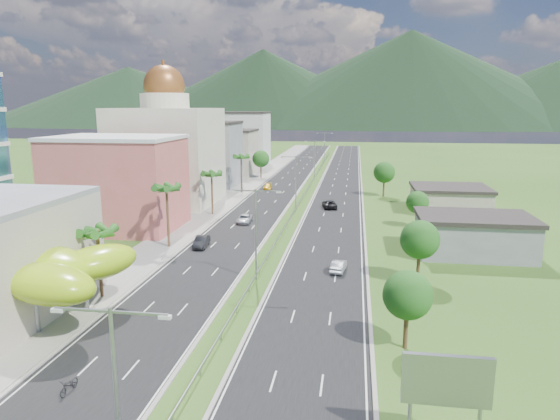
% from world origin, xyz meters
% --- Properties ---
extents(ground, '(500.00, 500.00, 0.00)m').
position_xyz_m(ground, '(0.00, 0.00, 0.00)').
color(ground, '#2D5119').
rests_on(ground, ground).
extents(road_left, '(11.00, 260.00, 0.04)m').
position_xyz_m(road_left, '(-7.50, 90.00, 0.02)').
color(road_left, black).
rests_on(road_left, ground).
extents(road_right, '(11.00, 260.00, 0.04)m').
position_xyz_m(road_right, '(7.50, 90.00, 0.02)').
color(road_right, black).
rests_on(road_right, ground).
extents(sidewalk_left, '(7.00, 260.00, 0.12)m').
position_xyz_m(sidewalk_left, '(-17.00, 90.00, 0.06)').
color(sidewalk_left, gray).
rests_on(sidewalk_left, ground).
extents(median_guardrail, '(0.10, 216.06, 0.76)m').
position_xyz_m(median_guardrail, '(0.00, 71.99, 0.62)').
color(median_guardrail, gray).
rests_on(median_guardrail, ground).
extents(streetlight_median_a, '(6.04, 0.25, 11.00)m').
position_xyz_m(streetlight_median_a, '(0.00, -25.00, 6.75)').
color(streetlight_median_a, gray).
rests_on(streetlight_median_a, ground).
extents(streetlight_median_b, '(6.04, 0.25, 11.00)m').
position_xyz_m(streetlight_median_b, '(0.00, 10.00, 6.75)').
color(streetlight_median_b, gray).
rests_on(streetlight_median_b, ground).
extents(streetlight_median_c, '(6.04, 0.25, 11.00)m').
position_xyz_m(streetlight_median_c, '(0.00, 50.00, 6.75)').
color(streetlight_median_c, gray).
rests_on(streetlight_median_c, ground).
extents(streetlight_median_d, '(6.04, 0.25, 11.00)m').
position_xyz_m(streetlight_median_d, '(0.00, 95.00, 6.75)').
color(streetlight_median_d, gray).
rests_on(streetlight_median_d, ground).
extents(streetlight_median_e, '(6.04, 0.25, 11.00)m').
position_xyz_m(streetlight_median_e, '(0.00, 140.00, 6.75)').
color(streetlight_median_e, gray).
rests_on(streetlight_median_e, ground).
extents(lime_canopy, '(18.00, 15.00, 7.40)m').
position_xyz_m(lime_canopy, '(-20.00, -4.00, 4.99)').
color(lime_canopy, '#96C212').
rests_on(lime_canopy, ground).
extents(pink_shophouse, '(20.00, 15.00, 15.00)m').
position_xyz_m(pink_shophouse, '(-28.00, 32.00, 7.50)').
color(pink_shophouse, '#C0594E').
rests_on(pink_shophouse, ground).
extents(domed_building, '(20.00, 20.00, 28.70)m').
position_xyz_m(domed_building, '(-28.00, 55.00, 11.35)').
color(domed_building, beige).
rests_on(domed_building, ground).
extents(midrise_grey, '(16.00, 15.00, 16.00)m').
position_xyz_m(midrise_grey, '(-27.00, 80.00, 8.00)').
color(midrise_grey, slate).
rests_on(midrise_grey, ground).
extents(midrise_beige, '(16.00, 15.00, 13.00)m').
position_xyz_m(midrise_beige, '(-27.00, 102.00, 6.50)').
color(midrise_beige, '#BDAE9B').
rests_on(midrise_beige, ground).
extents(midrise_white, '(16.00, 15.00, 18.00)m').
position_xyz_m(midrise_white, '(-27.00, 125.00, 9.00)').
color(midrise_white, silver).
rests_on(midrise_white, ground).
extents(billboard, '(5.20, 0.35, 6.20)m').
position_xyz_m(billboard, '(17.00, -18.00, 4.42)').
color(billboard, gray).
rests_on(billboard, ground).
extents(shed_near, '(15.00, 10.00, 5.00)m').
position_xyz_m(shed_near, '(28.00, 25.00, 2.50)').
color(shed_near, slate).
rests_on(shed_near, ground).
extents(shed_far, '(14.00, 12.00, 4.40)m').
position_xyz_m(shed_far, '(30.00, 55.00, 2.20)').
color(shed_far, '#BDAE9B').
rests_on(shed_far, ground).
extents(palm_tree_b, '(3.60, 3.60, 8.10)m').
position_xyz_m(palm_tree_b, '(-15.50, 2.00, 7.06)').
color(palm_tree_b, '#47301C').
rests_on(palm_tree_b, ground).
extents(palm_tree_c, '(3.60, 3.60, 9.60)m').
position_xyz_m(palm_tree_c, '(-15.50, 22.00, 8.50)').
color(palm_tree_c, '#47301C').
rests_on(palm_tree_c, ground).
extents(palm_tree_d, '(3.60, 3.60, 8.60)m').
position_xyz_m(palm_tree_d, '(-15.50, 45.00, 7.54)').
color(palm_tree_d, '#47301C').
rests_on(palm_tree_d, ground).
extents(palm_tree_e, '(3.60, 3.60, 9.40)m').
position_xyz_m(palm_tree_e, '(-15.50, 70.00, 8.31)').
color(palm_tree_e, '#47301C').
rests_on(palm_tree_e, ground).
extents(leafy_tree_lfar, '(4.90, 4.90, 8.05)m').
position_xyz_m(leafy_tree_lfar, '(-15.50, 95.00, 5.58)').
color(leafy_tree_lfar, '#47301C').
rests_on(leafy_tree_lfar, ground).
extents(leafy_tree_ra, '(4.20, 4.20, 6.90)m').
position_xyz_m(leafy_tree_ra, '(16.00, -5.00, 4.78)').
color(leafy_tree_ra, '#47301C').
rests_on(leafy_tree_ra, ground).
extents(leafy_tree_rb, '(4.55, 4.55, 7.47)m').
position_xyz_m(leafy_tree_rb, '(19.00, 12.00, 5.18)').
color(leafy_tree_rb, '#47301C').
rests_on(leafy_tree_rb, ground).
extents(leafy_tree_rc, '(3.85, 3.85, 6.33)m').
position_xyz_m(leafy_tree_rc, '(22.00, 40.00, 4.37)').
color(leafy_tree_rc, '#47301C').
rests_on(leafy_tree_rc, ground).
extents(leafy_tree_rd, '(4.90, 4.90, 8.05)m').
position_xyz_m(leafy_tree_rd, '(18.00, 70.00, 5.58)').
color(leafy_tree_rd, '#47301C').
rests_on(leafy_tree_rd, ground).
extents(mountain_ridge, '(860.00, 140.00, 90.00)m').
position_xyz_m(mountain_ridge, '(60.00, 450.00, 0.00)').
color(mountain_ridge, black).
rests_on(mountain_ridge, ground).
extents(car_dark_left, '(2.05, 4.95, 1.59)m').
position_xyz_m(car_dark_left, '(-10.75, 22.71, 0.84)').
color(car_dark_left, black).
rests_on(car_dark_left, road_left).
extents(car_silver_mid_left, '(2.52, 5.18, 1.42)m').
position_xyz_m(car_silver_mid_left, '(-7.87, 38.94, 0.75)').
color(car_silver_mid_left, '#AFB1B7').
rests_on(car_silver_mid_left, road_left).
extents(car_yellow_far_left, '(2.25, 4.82, 1.36)m').
position_xyz_m(car_yellow_far_left, '(-10.14, 75.60, 0.72)').
color(car_yellow_far_left, gold).
rests_on(car_yellow_far_left, road_left).
extents(car_silver_right, '(2.10, 4.55, 1.45)m').
position_xyz_m(car_silver_right, '(9.65, 14.52, 0.76)').
color(car_silver_right, '#A0A2A7').
rests_on(car_silver_right, road_right).
extents(car_dark_far_right, '(3.53, 6.01, 1.57)m').
position_xyz_m(car_dark_far_right, '(6.40, 54.43, 0.83)').
color(car_dark_far_right, black).
rests_on(car_dark_far_right, road_right).
extents(motorcycle, '(0.74, 2.15, 1.36)m').
position_xyz_m(motorcycle, '(-8.71, -15.63, 0.72)').
color(motorcycle, black).
rests_on(motorcycle, road_left).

